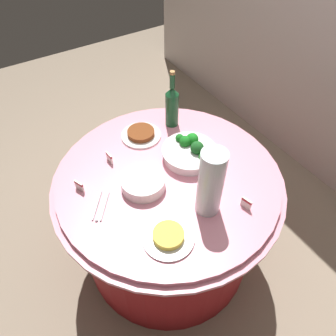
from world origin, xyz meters
The scene contains 12 objects.
ground_plane centered at (0.00, 0.00, 0.00)m, with size 6.00×6.00×0.00m, color gray.
buffet_table centered at (0.00, 0.00, 0.38)m, with size 1.16×1.16×0.74m.
broccoli_bowl centered at (-0.04, 0.16, 0.78)m, with size 0.28×0.28×0.12m.
plate_stack centered at (0.00, -0.14, 0.77)m, with size 0.21×0.21×0.06m.
wine_bottle centered at (-0.32, 0.23, 0.87)m, with size 0.07×0.07×0.34m.
decorative_fruit_vase centered at (0.26, 0.04, 0.89)m, with size 0.11×0.11×0.34m.
serving_tongs centered at (0.00, -0.36, 0.74)m, with size 0.15×0.13×0.01m.
food_plate_stir_fry centered at (-0.32, 0.03, 0.76)m, with size 0.22×0.22×0.04m.
food_plate_fried_egg centered at (0.30, -0.19, 0.76)m, with size 0.22×0.22×0.04m.
label_placard_front centered at (0.35, 0.19, 0.77)m, with size 0.05×0.02×0.05m.
label_placard_mid centered at (-0.24, -0.20, 0.77)m, with size 0.05×0.01×0.05m.
label_placard_rear centered at (-0.14, -0.40, 0.77)m, with size 0.05×0.03×0.05m.
Camera 1 is at (0.87, -0.56, 1.91)m, focal length 33.80 mm.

